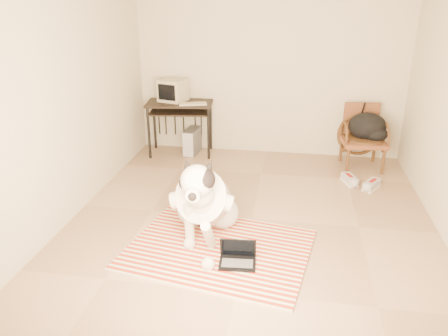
% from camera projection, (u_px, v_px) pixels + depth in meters
% --- Properties ---
extents(floor, '(4.50, 4.50, 0.00)m').
position_uv_depth(floor, '(252.00, 219.00, 4.92)').
color(floor, '#A18162').
rests_on(floor, ground).
extents(wall_back, '(4.50, 0.00, 4.50)m').
position_uv_depth(wall_back, '(270.00, 66.00, 6.47)').
color(wall_back, beige).
rests_on(wall_back, floor).
extents(wall_front, '(4.50, 0.00, 4.50)m').
position_uv_depth(wall_front, '(214.00, 198.00, 2.36)').
color(wall_front, beige).
rests_on(wall_front, floor).
extents(wall_left, '(0.00, 4.50, 4.50)m').
position_uv_depth(wall_left, '(70.00, 94.00, 4.71)').
color(wall_left, beige).
rests_on(wall_left, floor).
extents(rug, '(1.94, 1.61, 0.02)m').
position_uv_depth(rug, '(218.00, 249.00, 4.32)').
color(rug, red).
rests_on(rug, floor).
extents(dog, '(0.67, 1.38, 1.00)m').
position_uv_depth(dog, '(204.00, 201.00, 4.44)').
color(dog, silver).
rests_on(dog, rug).
extents(laptop, '(0.36, 0.27, 0.24)m').
position_uv_depth(laptop, '(238.00, 257.00, 4.07)').
color(laptop, black).
rests_on(laptop, rug).
extents(computer_desk, '(1.04, 0.66, 0.82)m').
position_uv_depth(computer_desk, '(180.00, 110.00, 6.62)').
color(computer_desk, black).
rests_on(computer_desk, floor).
extents(crt_monitor, '(0.45, 0.44, 0.33)m').
position_uv_depth(crt_monitor, '(173.00, 90.00, 6.59)').
color(crt_monitor, '#AEA588').
rests_on(crt_monitor, computer_desk).
extents(desk_keyboard, '(0.43, 0.25, 0.03)m').
position_uv_depth(desk_keyboard, '(193.00, 104.00, 6.43)').
color(desk_keyboard, '#AEA588').
rests_on(desk_keyboard, computer_desk).
extents(pc_tower, '(0.22, 0.44, 0.39)m').
position_uv_depth(pc_tower, '(192.00, 141.00, 6.83)').
color(pc_tower, '#4E4E51').
rests_on(pc_tower, floor).
extents(rattan_chair, '(0.64, 0.62, 0.89)m').
position_uv_depth(rattan_chair, '(363.00, 137.00, 6.23)').
color(rattan_chair, brown).
rests_on(rattan_chair, floor).
extents(backpack, '(0.54, 0.44, 0.39)m').
position_uv_depth(backpack, '(369.00, 128.00, 6.15)').
color(backpack, black).
rests_on(backpack, rattan_chair).
extents(sneaker_left, '(0.22, 0.33, 0.11)m').
position_uv_depth(sneaker_left, '(349.00, 180.00, 5.81)').
color(sneaker_left, white).
rests_on(sneaker_left, floor).
extents(sneaker_right, '(0.28, 0.33, 0.11)m').
position_uv_depth(sneaker_right, '(372.00, 185.00, 5.65)').
color(sneaker_right, white).
rests_on(sneaker_right, floor).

